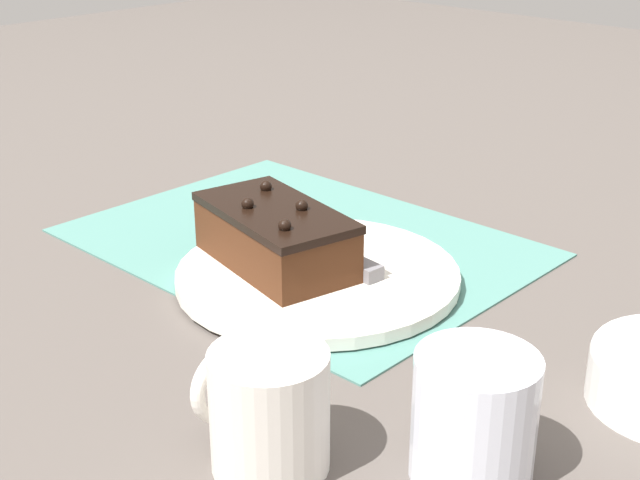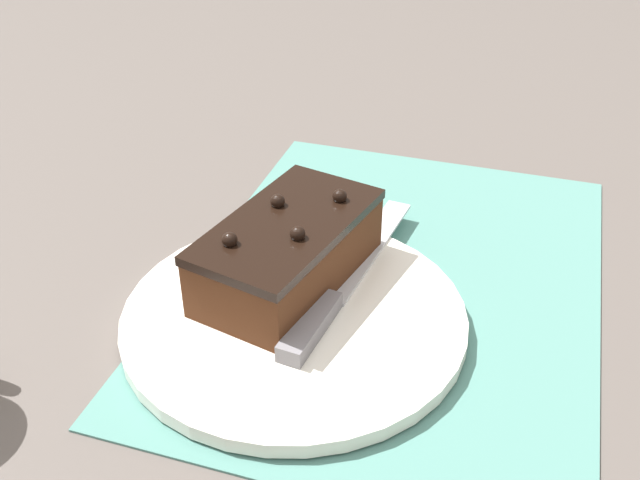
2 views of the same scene
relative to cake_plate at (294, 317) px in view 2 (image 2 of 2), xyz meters
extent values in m
plane|color=#544C47|center=(0.08, -0.06, -0.01)|extent=(3.00, 3.00, 0.00)
cube|color=slate|center=(0.08, -0.06, -0.01)|extent=(0.46, 0.34, 0.00)
cylinder|color=white|center=(0.00, 0.00, 0.00)|extent=(0.27, 0.27, 0.01)
cube|color=#472614|center=(0.04, 0.02, 0.03)|extent=(0.18, 0.12, 0.05)
cube|color=black|center=(0.04, 0.02, 0.06)|extent=(0.18, 0.12, 0.01)
sphere|color=black|center=(-0.01, 0.05, 0.07)|extent=(0.01, 0.01, 0.01)
sphere|color=black|center=(0.02, 0.00, 0.07)|extent=(0.01, 0.01, 0.01)
sphere|color=black|center=(0.06, 0.03, 0.07)|extent=(0.01, 0.01, 0.01)
sphere|color=black|center=(0.08, -0.01, 0.07)|extent=(0.01, 0.01, 0.01)
cube|color=slate|center=(-0.02, -0.02, 0.01)|extent=(0.08, 0.03, 0.01)
cube|color=#B7BABF|center=(0.10, -0.03, 0.01)|extent=(0.17, 0.04, 0.00)
camera|label=1|loc=(-0.53, 0.56, 0.36)|focal=50.00mm
camera|label=2|loc=(-0.43, -0.16, 0.37)|focal=42.00mm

